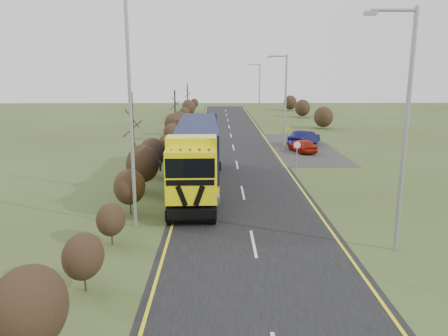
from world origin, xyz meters
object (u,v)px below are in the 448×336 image
car_red_hatchback (303,146)px  streetlight_near (403,122)px  speed_sign (297,150)px  car_blue_sedan (304,138)px  lorry (197,151)px

car_red_hatchback → streetlight_near: size_ratio=0.38×
streetlight_near → speed_sign: size_ratio=4.04×
car_blue_sedan → streetlight_near: 26.21m
car_red_hatchback → speed_sign: speed_sign is taller
car_blue_sedan → speed_sign: (-2.86, -11.67, 0.91)m
car_blue_sedan → streetlight_near: streetlight_near is taller
car_blue_sedan → speed_sign: speed_sign is taller
lorry → car_blue_sedan: bearing=56.5°
car_red_hatchback → streetlight_near: streetlight_near is taller
car_red_hatchback → speed_sign: (-1.98, -8.00, 1.04)m
car_blue_sedan → car_red_hatchback: bearing=110.5°
lorry → car_red_hatchback: (8.98, 12.11, -1.72)m
speed_sign → streetlight_near: bearing=-84.0°
lorry → car_blue_sedan: (9.86, 15.78, -1.59)m
lorry → car_red_hatchback: 15.18m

